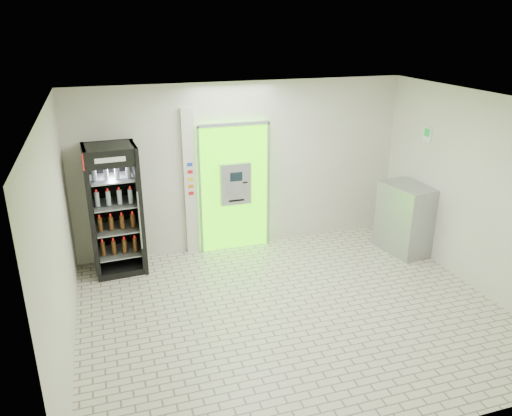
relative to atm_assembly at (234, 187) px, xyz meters
name	(u,v)px	position (x,y,z in m)	size (l,w,h in m)	color
ground	(292,312)	(0.20, -2.41, -1.17)	(6.00, 6.00, 0.00)	beige
room_shell	(296,192)	(0.20, -2.41, 0.67)	(6.00, 6.00, 6.00)	silver
atm_assembly	(234,187)	(0.00, 0.00, 0.00)	(1.30, 0.24, 2.33)	#41E700
pillar	(190,183)	(-0.78, 0.04, 0.13)	(0.22, 0.11, 2.60)	silver
beverage_cooler	(115,212)	(-2.08, -0.27, -0.14)	(0.85, 0.79, 2.14)	black
steel_cabinet	(405,218)	(2.88, -1.10, -0.54)	(0.77, 1.03, 1.25)	#97999E
exit_sign	(427,134)	(3.19, -1.01, 0.95)	(0.02, 0.22, 0.26)	white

